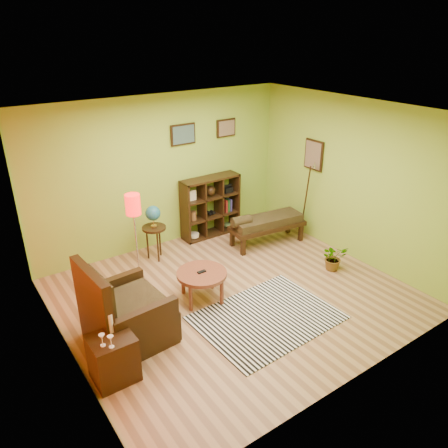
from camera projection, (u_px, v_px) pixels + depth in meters
ground at (234, 295)px, 6.83m from camera, size 5.00×5.00×0.00m
room_shell at (229, 187)px, 6.05m from camera, size 5.04×4.54×2.82m
zebra_rug at (267, 317)px, 6.30m from camera, size 2.01×1.52×0.01m
coffee_table at (202, 276)px, 6.58m from camera, size 0.76×0.76×0.49m
armchair at (124, 317)px, 5.71m from camera, size 1.07×1.07×1.21m
side_cabinet at (113, 358)px, 5.11m from camera, size 0.50×0.46×0.91m
floor_lamp at (134, 213)px, 6.56m from camera, size 0.24×0.24×1.57m
globe_table at (153, 219)px, 7.58m from camera, size 0.42×0.42×1.02m
cube_shelf at (211, 206)px, 8.57m from camera, size 1.20×0.35×1.20m
bench at (266, 223)px, 8.26m from camera, size 1.52×0.70×0.68m
potted_plant at (333, 260)px, 7.48m from camera, size 0.56×0.59×0.36m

